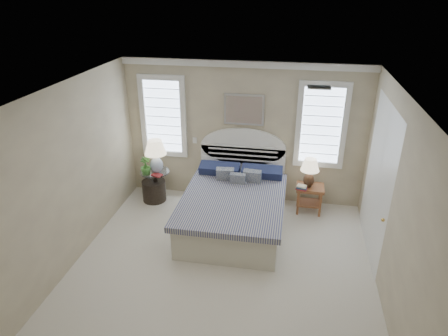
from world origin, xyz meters
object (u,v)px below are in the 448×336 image
(bed, at_px, (234,205))
(lamp_right, at_px, (310,170))
(nightstand_right, at_px, (310,193))
(lamp_left, at_px, (156,153))
(floor_pot, at_px, (154,191))
(side_table_left, at_px, (156,183))

(bed, height_order, lamp_right, bed)
(nightstand_right, distance_m, lamp_left, 2.96)
(bed, distance_m, floor_pot, 1.80)
(side_table_left, relative_size, lamp_left, 0.94)
(lamp_right, bearing_deg, lamp_left, -177.02)
(side_table_left, distance_m, lamp_right, 2.95)
(lamp_right, bearing_deg, bed, -151.03)
(floor_pot, relative_size, lamp_right, 0.83)
(bed, height_order, lamp_left, bed)
(bed, relative_size, lamp_right, 4.14)
(bed, relative_size, floor_pot, 5.01)
(side_table_left, xyz_separation_m, floor_pot, (-0.04, -0.00, -0.18))
(nightstand_right, xyz_separation_m, lamp_right, (-0.04, 0.00, 0.48))
(nightstand_right, bearing_deg, side_table_left, -178.06)
(side_table_left, xyz_separation_m, nightstand_right, (2.95, 0.10, -0.00))
(lamp_right, bearing_deg, floor_pot, -177.92)
(floor_pot, bearing_deg, nightstand_right, 1.96)
(lamp_left, bearing_deg, floor_pot, 159.06)
(nightstand_right, relative_size, lamp_left, 0.79)
(side_table_left, xyz_separation_m, lamp_right, (2.91, 0.10, 0.48))
(bed, bearing_deg, lamp_right, 28.97)
(bed, xyz_separation_m, side_table_left, (-1.65, 0.59, 0.00))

